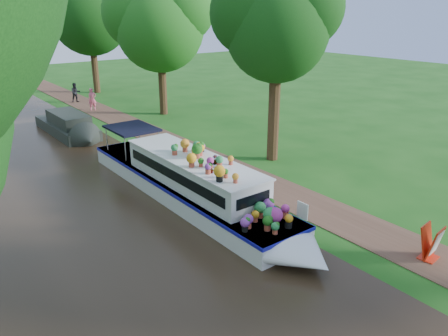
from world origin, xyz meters
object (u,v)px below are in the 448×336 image
second_boat (69,126)px  sandwich_board (431,244)px  plant_boat (194,183)px  pedestrian_dark (76,93)px  pedestrian_pink (92,99)px

second_boat → sandwich_board: 20.79m
plant_boat → second_boat: (-0.50, 12.70, -0.31)m
second_boat → sandwich_board: second_boat is taller
plant_boat → second_boat: bearing=92.3°
sandwich_board → pedestrian_dark: bearing=83.7°
sandwich_board → pedestrian_pink: bearing=83.8°
pedestrian_dark → sandwich_board: bearing=-83.7°
pedestrian_dark → pedestrian_pink: bearing=-84.5°
plant_boat → pedestrian_pink: (3.17, 18.22, -0.02)m
plant_boat → pedestrian_pink: bearing=80.1°
plant_boat → pedestrian_dark: (3.20, 21.79, -0.06)m
pedestrian_pink → pedestrian_dark: size_ratio=1.05×
sandwich_board → pedestrian_pink: pedestrian_pink is taller
plant_boat → pedestrian_pink: size_ratio=8.39×
second_boat → pedestrian_pink: 6.63m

